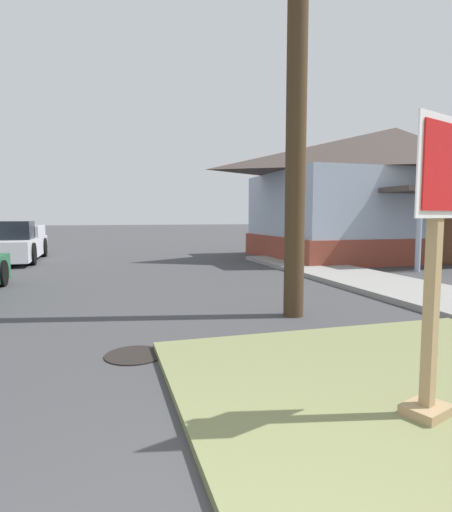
{
  "coord_description": "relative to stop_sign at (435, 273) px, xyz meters",
  "views": [
    {
      "loc": [
        -0.43,
        -0.89,
        1.65
      ],
      "look_at": [
        1.3,
        5.05,
        1.06
      ],
      "focal_mm": 29.39,
      "sensor_mm": 36.0,
      "label": 1
    }
  ],
  "objects": [
    {
      "name": "manhole_cover",
      "position": [
        -2.12,
        2.34,
        -1.21
      ],
      "size": [
        0.7,
        0.7,
        0.02
      ],
      "primitive_type": "cylinder",
      "color": "black",
      "rests_on": "ground"
    },
    {
      "name": "pickup_truck_white",
      "position": [
        -5.72,
        14.2,
        -0.61
      ],
      "size": [
        2.07,
        5.26,
        1.48
      ],
      "color": "silver",
      "rests_on": "ground"
    },
    {
      "name": "sidewalk_strip",
      "position": [
        3.86,
        4.08,
        -1.16
      ],
      "size": [
        2.2,
        16.93,
        0.12
      ],
      "primitive_type": "cube",
      "color": "gray",
      "rests_on": "ground"
    },
    {
      "name": "corner_house",
      "position": [
        8.88,
        11.93,
        1.43
      ],
      "size": [
        11.1,
        7.58,
        5.18
      ],
      "color": "brown",
      "rests_on": "ground"
    },
    {
      "name": "stop_sign",
      "position": [
        0.0,
        0.0,
        0.0
      ],
      "size": [
        0.71,
        0.39,
        2.31
      ],
      "color": "#A3845B",
      "rests_on": "grass_corner_patch"
    }
  ]
}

